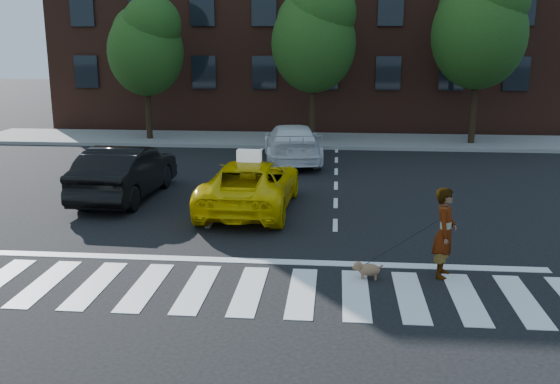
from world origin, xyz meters
name	(u,v)px	position (x,y,z in m)	size (l,w,h in m)	color
ground	(249,291)	(0.00, 0.00, 0.00)	(120.00, 120.00, 0.00)	black
crosswalk	(249,290)	(0.00, 0.00, 0.01)	(13.00, 2.40, 0.01)	silver
stop_line	(259,261)	(0.00, 1.60, 0.01)	(12.00, 0.30, 0.01)	silver
sidewalk_far	(302,140)	(0.00, 17.50, 0.07)	(30.00, 4.00, 0.15)	slate
building	(310,13)	(0.00, 25.00, 6.00)	(26.00, 10.00, 12.00)	#4C261B
tree_left	(146,43)	(-6.97, 17.00, 4.44)	(3.39, 3.38, 6.50)	black
tree_mid	(314,33)	(0.53, 17.00, 4.85)	(3.69, 3.69, 7.10)	black
tree_right	(481,23)	(7.53, 17.00, 5.26)	(4.00, 4.00, 7.70)	black
taxi	(251,185)	(-0.75, 5.76, 0.69)	(2.30, 4.99, 1.39)	#E3C004
black_sedan	(125,172)	(-4.61, 6.65, 0.79)	(1.68, 4.81, 1.58)	black
white_suv	(292,143)	(-0.10, 12.64, 0.73)	(2.04, 5.03, 1.46)	silver
woman	(445,233)	(3.75, 1.10, 0.91)	(0.66, 0.43, 1.81)	#999999
dog	(367,269)	(2.23, 0.81, 0.20)	(0.61, 0.23, 0.35)	brown
taxi_sign	(249,156)	(-0.75, 5.56, 1.55)	(0.65, 0.28, 0.32)	white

